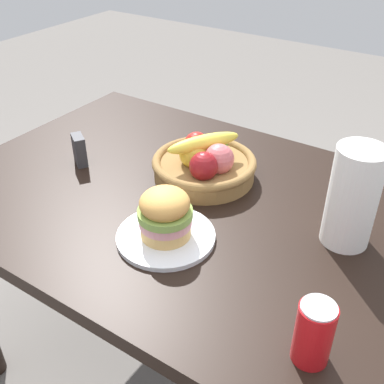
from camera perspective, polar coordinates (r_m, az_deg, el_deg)
ground_plane at (r=1.76m, az=0.86°, el=-21.58°), size 8.00×8.00×0.00m
dining_table at (r=1.28m, az=1.10°, el=-4.85°), size 1.40×0.90×0.75m
plate at (r=1.10m, az=-3.19°, el=-5.39°), size 0.23×0.23×0.01m
sandwich at (r=1.06m, az=-3.30°, el=-2.61°), size 0.13×0.13×0.12m
soda_can at (r=0.85m, az=14.59°, el=-16.25°), size 0.07×0.07×0.13m
fruit_basket at (r=1.29m, az=1.53°, el=3.57°), size 0.29×0.29×0.14m
paper_towel_roll at (r=1.08m, az=18.98°, el=-0.60°), size 0.11×0.11×0.24m
napkin_holder at (r=1.40m, az=-13.53°, el=4.99°), size 0.07×0.06×0.09m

